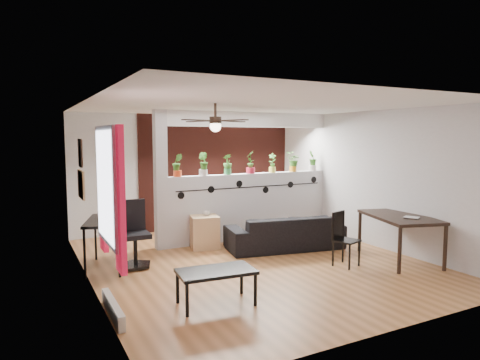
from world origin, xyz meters
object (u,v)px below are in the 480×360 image
object	(u,v)px
potted_plant_3	(251,161)
coffee_table	(216,274)
potted_plant_2	(228,164)
cup	(207,213)
potted_plant_0	(177,165)
potted_plant_4	(272,162)
ceiling_fan	(215,123)
potted_plant_6	(313,160)
sofa	(285,233)
office_chair	(134,238)
potted_plant_1	(203,163)
folding_chair	(342,234)
computer_desk	(106,224)
potted_plant_5	(293,161)
dining_table	(400,220)
cube_shelf	(205,232)

from	to	relation	value
potted_plant_3	coffee_table	bearing A→B (deg)	-125.77
potted_plant_2	cup	size ratio (longest dim) A/B	3.24
potted_plant_0	potted_plant_4	size ratio (longest dim) A/B	1.08
ceiling_fan	coffee_table	distance (m)	2.29
potted_plant_6	potted_plant_3	bearing A→B (deg)	180.00
potted_plant_4	sofa	world-z (taller)	potted_plant_4
potted_plant_4	office_chair	distance (m)	3.46
cup	potted_plant_1	bearing A→B (deg)	77.58
potted_plant_2	sofa	xyz separation A→B (m)	(0.68, -1.06, -1.26)
potted_plant_1	potted_plant_4	xyz separation A→B (m)	(1.58, 0.00, -0.03)
potted_plant_6	office_chair	world-z (taller)	potted_plant_6
cup	folding_chair	world-z (taller)	folding_chair
office_chair	folding_chair	distance (m)	3.38
potted_plant_0	folding_chair	bearing A→B (deg)	-50.23
potted_plant_3	sofa	bearing A→B (deg)	-81.93
computer_desk	sofa	bearing A→B (deg)	-5.43
potted_plant_0	potted_plant_3	xyz separation A→B (m)	(1.58, 0.00, 0.02)
potted_plant_2	potted_plant_5	bearing A→B (deg)	0.00
potted_plant_0	cup	xyz separation A→B (m)	(0.45, -0.34, -0.91)
ceiling_fan	dining_table	world-z (taller)	ceiling_fan
potted_plant_3	computer_desk	size ratio (longest dim) A/B	0.40
ceiling_fan	computer_desk	world-z (taller)	ceiling_fan
potted_plant_6	sofa	xyz separation A→B (m)	(-1.43, -1.06, -1.29)
computer_desk	coffee_table	xyz separation A→B (m)	(0.93, -2.18, -0.32)
potted_plant_5	folding_chair	distance (m)	2.68
dining_table	coffee_table	size ratio (longest dim) A/B	1.61
office_chair	sofa	bearing A→B (deg)	-3.54
potted_plant_2	potted_plant_6	world-z (taller)	potted_plant_6
potted_plant_0	potted_plant_1	distance (m)	0.53
potted_plant_3	dining_table	world-z (taller)	potted_plant_3
computer_desk	dining_table	size ratio (longest dim) A/B	0.76
potted_plant_0	potted_plant_2	world-z (taller)	potted_plant_0
potted_plant_6	cup	bearing A→B (deg)	-172.84
potted_plant_5	folding_chair	world-z (taller)	potted_plant_5
potted_plant_1	potted_plant_0	bearing A→B (deg)	180.00
potted_plant_0	folding_chair	distance (m)	3.27
potted_plant_3	cube_shelf	world-z (taller)	potted_plant_3
potted_plant_1	sofa	world-z (taller)	potted_plant_1
coffee_table	office_chair	bearing A→B (deg)	104.23
potted_plant_3	office_chair	bearing A→B (deg)	-161.43
potted_plant_2	dining_table	bearing A→B (deg)	-52.87
dining_table	coffee_table	world-z (taller)	dining_table
potted_plant_6	potted_plant_2	bearing A→B (deg)	180.00
potted_plant_3	sofa	distance (m)	1.68
ceiling_fan	potted_plant_3	world-z (taller)	ceiling_fan
potted_plant_4	folding_chair	distance (m)	2.60
potted_plant_1	potted_plant_2	xyz separation A→B (m)	(0.53, 0.00, -0.02)
potted_plant_4	cube_shelf	bearing A→B (deg)	-168.72
potted_plant_5	computer_desk	size ratio (longest dim) A/B	0.35
potted_plant_1	cube_shelf	xyz separation A→B (m)	(-0.12, -0.34, -1.28)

